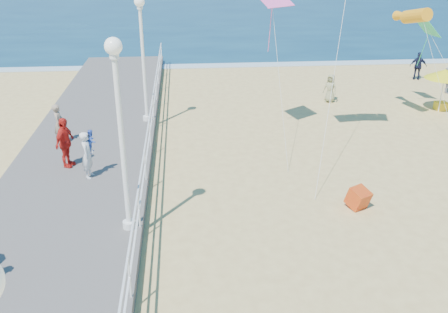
{
  "coord_description": "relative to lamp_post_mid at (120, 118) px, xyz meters",
  "views": [
    {
      "loc": [
        -3.71,
        -12.23,
        7.92
      ],
      "look_at": [
        -2.5,
        2.0,
        1.6
      ],
      "focal_mm": 40.0,
      "sensor_mm": 36.0,
      "label": 1
    }
  ],
  "objects": [
    {
      "name": "beach_walker_c",
      "position": [
        9.23,
        12.17,
        -2.93
      ],
      "size": [
        0.85,
        0.82,
        1.46
      ],
      "primitive_type": "imported",
      "rotation": [
        0.0,
        0.0,
        -0.71
      ],
      "color": "#919164",
      "rests_on": "ground"
    },
    {
      "name": "kite_diamond_green",
      "position": [
        13.25,
        10.95,
        0.34
      ],
      "size": [
        1.09,
        1.38,
        0.9
      ],
      "primitive_type": "cube",
      "rotation": [
        0.77,
        0.0,
        1.71
      ],
      "color": "#27BA7E"
    },
    {
      "name": "woman_holding_toddler",
      "position": [
        -1.63,
        3.39,
        -2.45
      ],
      "size": [
        0.45,
        0.63,
        1.63
      ],
      "primitive_type": "imported",
      "rotation": [
        0.0,
        0.0,
        1.47
      ],
      "color": "silver",
      "rests_on": "boardwalk"
    },
    {
      "name": "spectator_3",
      "position": [
        -2.55,
        4.33,
        -2.36
      ],
      "size": [
        0.76,
        1.15,
        1.81
      ],
      "primitive_type": "imported",
      "rotation": [
        0.0,
        0.0,
        1.24
      ],
      "color": "red",
      "rests_on": "boardwalk"
    },
    {
      "name": "beach_walker_b",
      "position": [
        15.69,
        16.06,
        -2.84
      ],
      "size": [
        1.04,
        0.69,
        1.65
      ],
      "primitive_type": "imported",
      "rotation": [
        0.0,
        0.0,
        2.81
      ],
      "color": "#161A31",
      "rests_on": "ground"
    },
    {
      "name": "lamp_post_mid",
      "position": [
        0.0,
        0.0,
        0.0
      ],
      "size": [
        0.44,
        0.44,
        5.32
      ],
      "color": "white",
      "rests_on": "boardwalk"
    },
    {
      "name": "kite_windsock",
      "position": [
        11.56,
        8.65,
        1.18
      ],
      "size": [
        0.99,
        2.61,
        1.07
      ],
      "primitive_type": "cylinder",
      "rotation": [
        1.36,
        0.0,
        0.17
      ],
      "color": "orange"
    },
    {
      "name": "beach_chair_left",
      "position": [
        14.41,
        10.42,
        -3.46
      ],
      "size": [
        0.55,
        0.55,
        0.4
      ],
      "primitive_type": "cube",
      "color": "yellow",
      "rests_on": "ground"
    },
    {
      "name": "boardwalk",
      "position": [
        -2.15,
        0.0,
        -3.46
      ],
      "size": [
        5.0,
        44.0,
        0.4
      ],
      "primitive_type": "cube",
      "color": "#65615B",
      "rests_on": "ground"
    },
    {
      "name": "beach_umbrella",
      "position": [
        14.13,
        10.1,
        -1.75
      ],
      "size": [
        1.9,
        1.9,
        2.14
      ],
      "color": "white",
      "rests_on": "ground"
    },
    {
      "name": "surf_line",
      "position": [
        5.35,
        20.5,
        -3.63
      ],
      "size": [
        160.0,
        1.2,
        0.04
      ],
      "primitive_type": "cube",
      "color": "white",
      "rests_on": "ground"
    },
    {
      "name": "lamp_post_far",
      "position": [
        0.0,
        9.0,
        0.0
      ],
      "size": [
        0.44,
        0.44,
        5.32
      ],
      "color": "white",
      "rests_on": "boardwalk"
    },
    {
      "name": "ground",
      "position": [
        5.35,
        0.0,
        -3.66
      ],
      "size": [
        160.0,
        160.0,
        0.0
      ],
      "primitive_type": "plane",
      "color": "#DABF72",
      "rests_on": "ground"
    },
    {
      "name": "spectator_6",
      "position": [
        -3.25,
        6.62,
        -2.47
      ],
      "size": [
        0.38,
        0.58,
        1.59
      ],
      "primitive_type": "imported",
      "rotation": [
        0.0,
        0.0,
        1.57
      ],
      "color": "gray",
      "rests_on": "boardwalk"
    },
    {
      "name": "railing",
      "position": [
        0.3,
        0.0,
        -2.41
      ],
      "size": [
        0.05,
        42.0,
        0.55
      ],
      "color": "white",
      "rests_on": "boardwalk"
    },
    {
      "name": "toddler_held",
      "position": [
        -1.48,
        3.54,
        -2.01
      ],
      "size": [
        0.34,
        0.42,
        0.8
      ],
      "primitive_type": "imported",
      "rotation": [
        0.0,
        0.0,
        1.47
      ],
      "color": "blue",
      "rests_on": "boardwalk"
    },
    {
      "name": "box_kite",
      "position": [
        7.04,
        1.2,
        -3.36
      ],
      "size": [
        0.83,
        0.89,
        0.74
      ],
      "primitive_type": "cube",
      "rotation": [
        0.31,
        0.0,
        0.52
      ],
      "color": "red",
      "rests_on": "ground"
    }
  ]
}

